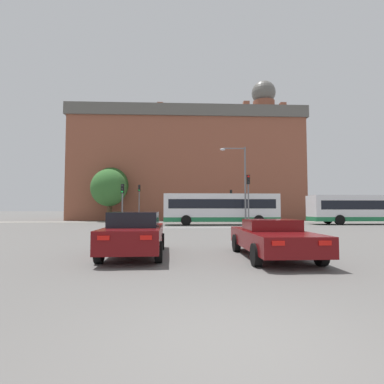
{
  "coord_description": "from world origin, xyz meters",
  "views": [
    {
      "loc": [
        -0.72,
        -3.67,
        1.6
      ],
      "look_at": [
        0.65,
        26.46,
        3.3
      ],
      "focal_mm": 28.0,
      "sensor_mm": 36.0,
      "label": 1
    }
  ],
  "objects_px": {
    "car_roadster_right": "(272,238)",
    "pedestrian_waiting": "(248,213)",
    "street_lamp_junction": "(241,177)",
    "bus_crossing_trailing": "(369,209)",
    "traffic_light_near_left": "(122,198)",
    "car_saloon_left": "(135,233)",
    "traffic_light_far_right": "(231,200)",
    "traffic_light_near_right": "(248,192)",
    "traffic_light_far_left": "(139,197)",
    "bus_crossing_lead": "(221,208)"
  },
  "relations": [
    {
      "from": "car_saloon_left",
      "to": "pedestrian_waiting",
      "type": "bearing_deg",
      "value": 67.45
    },
    {
      "from": "traffic_light_far_left",
      "to": "street_lamp_junction",
      "type": "relative_size",
      "value": 0.6
    },
    {
      "from": "traffic_light_far_right",
      "to": "bus_crossing_lead",
      "type": "bearing_deg",
      "value": -108.35
    },
    {
      "from": "traffic_light_far_left",
      "to": "traffic_light_far_right",
      "type": "xyz_separation_m",
      "value": [
        11.23,
        0.31,
        -0.34
      ]
    },
    {
      "from": "car_saloon_left",
      "to": "bus_crossing_lead",
      "type": "height_order",
      "value": "bus_crossing_lead"
    },
    {
      "from": "car_saloon_left",
      "to": "pedestrian_waiting",
      "type": "xyz_separation_m",
      "value": [
        10.17,
        26.66,
        0.28
      ]
    },
    {
      "from": "traffic_light_far_left",
      "to": "pedestrian_waiting",
      "type": "relative_size",
      "value": 2.54
    },
    {
      "from": "traffic_light_near_left",
      "to": "pedestrian_waiting",
      "type": "height_order",
      "value": "traffic_light_near_left"
    },
    {
      "from": "car_saloon_left",
      "to": "bus_crossing_trailing",
      "type": "relative_size",
      "value": 0.38
    },
    {
      "from": "bus_crossing_lead",
      "to": "traffic_light_near_right",
      "type": "xyz_separation_m",
      "value": [
        1.8,
        -4.28,
        1.37
      ]
    },
    {
      "from": "bus_crossing_trailing",
      "to": "traffic_light_near_right",
      "type": "relative_size",
      "value": 2.74
    },
    {
      "from": "traffic_light_far_left",
      "to": "traffic_light_near_right",
      "type": "relative_size",
      "value": 0.99
    },
    {
      "from": "car_saloon_left",
      "to": "bus_crossing_trailing",
      "type": "bearing_deg",
      "value": 41.24
    },
    {
      "from": "bus_crossing_trailing",
      "to": "traffic_light_near_left",
      "type": "relative_size",
      "value": 3.33
    },
    {
      "from": "bus_crossing_lead",
      "to": "pedestrian_waiting",
      "type": "bearing_deg",
      "value": 148.51
    },
    {
      "from": "traffic_light_near_left",
      "to": "traffic_light_far_left",
      "type": "bearing_deg",
      "value": 89.6
    },
    {
      "from": "car_roadster_right",
      "to": "pedestrian_waiting",
      "type": "distance_m",
      "value": 27.85
    },
    {
      "from": "car_saloon_left",
      "to": "traffic_light_far_left",
      "type": "height_order",
      "value": "traffic_light_far_left"
    },
    {
      "from": "traffic_light_near_left",
      "to": "traffic_light_far_right",
      "type": "xyz_separation_m",
      "value": [
        11.3,
        10.69,
        0.14
      ]
    },
    {
      "from": "car_roadster_right",
      "to": "traffic_light_far_right",
      "type": "bearing_deg",
      "value": 82.91
    },
    {
      "from": "bus_crossing_lead",
      "to": "bus_crossing_trailing",
      "type": "relative_size",
      "value": 0.91
    },
    {
      "from": "traffic_light_near_right",
      "to": "traffic_light_far_left",
      "type": "bearing_deg",
      "value": 135.1
    },
    {
      "from": "bus_crossing_trailing",
      "to": "traffic_light_far_left",
      "type": "height_order",
      "value": "traffic_light_far_left"
    },
    {
      "from": "traffic_light_far_right",
      "to": "pedestrian_waiting",
      "type": "relative_size",
      "value": 2.23
    },
    {
      "from": "bus_crossing_trailing",
      "to": "traffic_light_near_right",
      "type": "xyz_separation_m",
      "value": [
        -13.79,
        -4.68,
        1.43
      ]
    },
    {
      "from": "traffic_light_near_right",
      "to": "traffic_light_far_right",
      "type": "height_order",
      "value": "traffic_light_near_right"
    },
    {
      "from": "street_lamp_junction",
      "to": "bus_crossing_trailing",
      "type": "bearing_deg",
      "value": 9.76
    },
    {
      "from": "car_roadster_right",
      "to": "traffic_light_far_right",
      "type": "xyz_separation_m",
      "value": [
        3.39,
        26.8,
        2.02
      ]
    },
    {
      "from": "car_saloon_left",
      "to": "bus_crossing_lead",
      "type": "xyz_separation_m",
      "value": [
        5.73,
        19.42,
        0.89
      ]
    },
    {
      "from": "traffic_light_near_left",
      "to": "traffic_light_near_right",
      "type": "xyz_separation_m",
      "value": [
        10.86,
        -0.36,
        0.5
      ]
    },
    {
      "from": "traffic_light_far_left",
      "to": "pedestrian_waiting",
      "type": "height_order",
      "value": "traffic_light_far_left"
    },
    {
      "from": "bus_crossing_lead",
      "to": "traffic_light_far_left",
      "type": "xyz_separation_m",
      "value": [
        -8.98,
        6.46,
        1.35
      ]
    },
    {
      "from": "street_lamp_junction",
      "to": "pedestrian_waiting",
      "type": "xyz_separation_m",
      "value": [
        2.81,
        9.25,
        -3.53
      ]
    },
    {
      "from": "car_roadster_right",
      "to": "street_lamp_junction",
      "type": "height_order",
      "value": "street_lamp_junction"
    },
    {
      "from": "car_saloon_left",
      "to": "traffic_light_far_right",
      "type": "height_order",
      "value": "traffic_light_far_right"
    },
    {
      "from": "bus_crossing_lead",
      "to": "bus_crossing_trailing",
      "type": "distance_m",
      "value": 15.59
    },
    {
      "from": "bus_crossing_trailing",
      "to": "pedestrian_waiting",
      "type": "height_order",
      "value": "bus_crossing_trailing"
    },
    {
      "from": "car_roadster_right",
      "to": "pedestrian_waiting",
      "type": "bearing_deg",
      "value": 78.55
    },
    {
      "from": "traffic_light_near_left",
      "to": "pedestrian_waiting",
      "type": "relative_size",
      "value": 2.1
    },
    {
      "from": "bus_crossing_lead",
      "to": "traffic_light_far_left",
      "type": "height_order",
      "value": "traffic_light_far_left"
    },
    {
      "from": "traffic_light_near_left",
      "to": "traffic_light_far_right",
      "type": "bearing_deg",
      "value": 43.41
    },
    {
      "from": "traffic_light_near_left",
      "to": "pedestrian_waiting",
      "type": "bearing_deg",
      "value": 39.6
    },
    {
      "from": "car_roadster_right",
      "to": "street_lamp_junction",
      "type": "bearing_deg",
      "value": 81.39
    },
    {
      "from": "car_saloon_left",
      "to": "bus_crossing_lead",
      "type": "distance_m",
      "value": 20.26
    },
    {
      "from": "bus_crossing_trailing",
      "to": "traffic_light_near_left",
      "type": "xyz_separation_m",
      "value": [
        -24.64,
        -4.32,
        0.93
      ]
    },
    {
      "from": "bus_crossing_lead",
      "to": "car_roadster_right",
      "type": "bearing_deg",
      "value": -3.27
    },
    {
      "from": "traffic_light_near_right",
      "to": "traffic_light_far_right",
      "type": "distance_m",
      "value": 11.07
    },
    {
      "from": "bus_crossing_trailing",
      "to": "pedestrian_waiting",
      "type": "relative_size",
      "value": 7.01
    },
    {
      "from": "car_saloon_left",
      "to": "traffic_light_far_right",
      "type": "xyz_separation_m",
      "value": [
        7.98,
        26.19,
        1.9
      ]
    },
    {
      "from": "traffic_light_far_left",
      "to": "pedestrian_waiting",
      "type": "distance_m",
      "value": 13.59
    }
  ]
}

